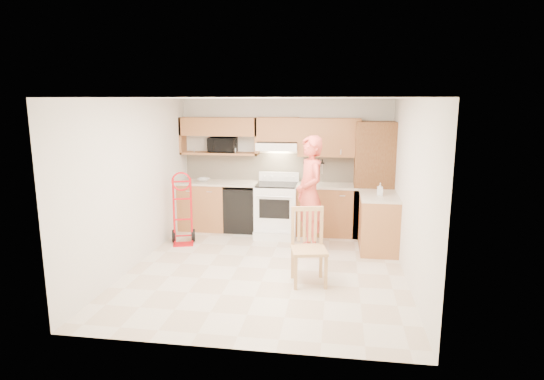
% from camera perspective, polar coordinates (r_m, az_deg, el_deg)
% --- Properties ---
extents(floor, '(4.00, 4.50, 0.02)m').
position_cam_1_polar(floor, '(6.86, -0.62, -9.95)').
color(floor, beige).
rests_on(floor, ground).
extents(ceiling, '(4.00, 4.50, 0.02)m').
position_cam_1_polar(ceiling, '(6.39, -0.67, 11.60)').
color(ceiling, white).
rests_on(ceiling, ground).
extents(wall_back, '(4.00, 0.02, 2.50)m').
position_cam_1_polar(wall_back, '(8.72, 1.70, 3.21)').
color(wall_back, silver).
rests_on(wall_back, ground).
extents(wall_front, '(4.00, 0.02, 2.50)m').
position_cam_1_polar(wall_front, '(4.35, -5.35, -5.12)').
color(wall_front, silver).
rests_on(wall_front, ground).
extents(wall_left, '(0.02, 4.50, 2.50)m').
position_cam_1_polar(wall_left, '(7.10, -16.87, 0.87)').
color(wall_left, silver).
rests_on(wall_left, ground).
extents(wall_right, '(0.02, 4.50, 2.50)m').
position_cam_1_polar(wall_right, '(6.51, 17.12, -0.07)').
color(wall_right, silver).
rests_on(wall_right, ground).
extents(backsplash, '(3.92, 0.03, 0.55)m').
position_cam_1_polar(backsplash, '(8.70, 1.68, 2.86)').
color(backsplash, beige).
rests_on(backsplash, wall_back).
extents(lower_cab_left, '(0.90, 0.60, 0.90)m').
position_cam_1_polar(lower_cab_left, '(8.88, -8.56, -2.01)').
color(lower_cab_left, '#966434').
rests_on(lower_cab_left, ground).
extents(dishwasher, '(0.60, 0.60, 0.85)m').
position_cam_1_polar(dishwasher, '(8.70, -3.82, -2.36)').
color(dishwasher, black).
rests_on(dishwasher, ground).
extents(lower_cab_right, '(1.14, 0.60, 0.90)m').
position_cam_1_polar(lower_cab_right, '(8.51, 6.98, -2.56)').
color(lower_cab_right, '#966434').
rests_on(lower_cab_right, ground).
extents(countertop_left, '(1.50, 0.63, 0.04)m').
position_cam_1_polar(countertop_left, '(8.70, -6.76, 0.93)').
color(countertop_left, beige).
rests_on(countertop_left, lower_cab_left).
extents(countertop_right, '(1.14, 0.63, 0.04)m').
position_cam_1_polar(countertop_right, '(8.41, 7.06, 0.55)').
color(countertop_right, beige).
rests_on(countertop_right, lower_cab_right).
extents(cab_return_right, '(0.60, 1.00, 0.90)m').
position_cam_1_polar(cab_return_right, '(7.76, 13.27, -4.14)').
color(cab_return_right, '#966434').
rests_on(cab_return_right, ground).
extents(countertop_return, '(0.63, 1.00, 0.04)m').
position_cam_1_polar(countertop_return, '(7.65, 13.43, -0.74)').
color(countertop_return, beige).
rests_on(countertop_return, cab_return_right).
extents(pantry_tall, '(0.70, 0.60, 2.10)m').
position_cam_1_polar(pantry_tall, '(8.41, 12.68, 1.26)').
color(pantry_tall, brown).
rests_on(pantry_tall, ground).
extents(upper_cab_left, '(1.50, 0.33, 0.34)m').
position_cam_1_polar(upper_cab_left, '(8.71, -6.69, 7.96)').
color(upper_cab_left, '#966434').
rests_on(upper_cab_left, wall_back).
extents(upper_shelf_mw, '(1.50, 0.33, 0.04)m').
position_cam_1_polar(upper_shelf_mw, '(8.75, -6.61, 4.63)').
color(upper_shelf_mw, '#966434').
rests_on(upper_shelf_mw, wall_back).
extents(upper_cab_center, '(0.76, 0.33, 0.44)m').
position_cam_1_polar(upper_cab_center, '(8.49, 0.77, 7.68)').
color(upper_cab_center, '#966434').
rests_on(upper_cab_center, wall_back).
extents(upper_cab_right, '(1.14, 0.33, 0.70)m').
position_cam_1_polar(upper_cab_right, '(8.43, 7.23, 6.61)').
color(upper_cab_right, '#966434').
rests_on(upper_cab_right, wall_back).
extents(range_hood, '(0.76, 0.46, 0.14)m').
position_cam_1_polar(range_hood, '(8.45, 0.71, 5.56)').
color(range_hood, white).
rests_on(range_hood, wall_back).
extents(knife_strip, '(0.40, 0.05, 0.29)m').
position_cam_1_polar(knife_strip, '(8.62, 5.29, 3.01)').
color(knife_strip, black).
rests_on(knife_strip, backsplash).
extents(microwave, '(0.53, 0.36, 0.29)m').
position_cam_1_polar(microwave, '(8.72, -6.26, 5.69)').
color(microwave, black).
rests_on(microwave, upper_shelf_mw).
extents(range, '(0.76, 1.01, 1.13)m').
position_cam_1_polar(range, '(8.37, 0.54, -1.92)').
color(range, white).
rests_on(range, ground).
extents(person, '(0.71, 0.83, 1.92)m').
position_cam_1_polar(person, '(7.42, 4.79, -0.54)').
color(person, '#D74F3F').
rests_on(person, ground).
extents(hand_truck, '(0.55, 0.53, 1.14)m').
position_cam_1_polar(hand_truck, '(7.99, -11.24, -2.72)').
color(hand_truck, red).
rests_on(hand_truck, ground).
extents(dining_chair, '(0.56, 0.59, 1.04)m').
position_cam_1_polar(dining_chair, '(6.18, 4.69, -7.22)').
color(dining_chair, tan).
rests_on(dining_chair, ground).
extents(soap_bottle, '(0.10, 0.10, 0.20)m').
position_cam_1_polar(soap_bottle, '(7.61, 13.48, 0.12)').
color(soap_bottle, white).
rests_on(soap_bottle, countertop_return).
extents(bowl, '(0.26, 0.26, 0.06)m').
position_cam_1_polar(bowl, '(8.78, -8.64, 1.28)').
color(bowl, white).
rests_on(bowl, countertop_left).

